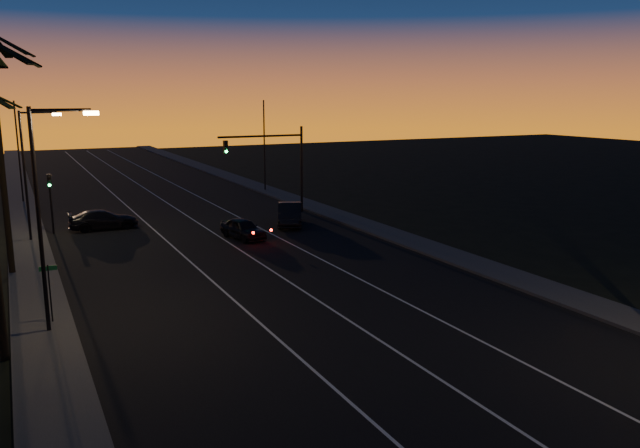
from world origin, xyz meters
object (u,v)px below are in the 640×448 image
right_car (290,214)px  cross_car (103,220)px  signal_mast (275,155)px  lead_car (243,229)px

right_car → cross_car: right_car is taller
signal_mast → right_car: (-0.74, -4.58, -3.97)m
right_car → signal_mast: bearing=80.9°
signal_mast → cross_car: bearing=179.9°
right_car → cross_car: (-12.55, 4.61, -0.11)m
signal_mast → cross_car: (-13.29, 0.03, -4.08)m
signal_mast → lead_car: signal_mast is taller
signal_mast → right_car: size_ratio=1.38×
lead_car → signal_mast: bearing=53.7°
signal_mast → lead_car: 9.94m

